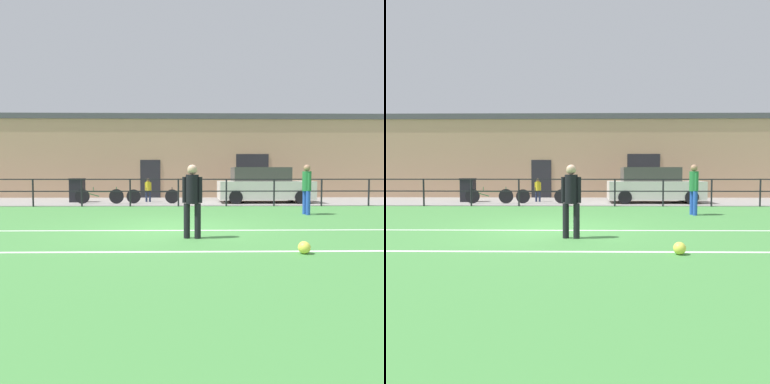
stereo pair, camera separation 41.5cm
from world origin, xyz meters
The scene contains 14 objects.
ground centered at (0.00, 0.00, -0.02)m, with size 60.00×44.00×0.04m, color #478C42.
field_line_touchline centered at (0.00, -0.25, 0.00)m, with size 36.00×0.11×0.00m, color white.
field_line_hash centered at (0.00, -2.63, 0.00)m, with size 36.00×0.11×0.00m, color white.
pavement_strip centered at (0.00, 8.50, 0.01)m, with size 48.00×5.00×0.02m, color gray.
perimeter_fence centered at (0.00, 6.00, 0.75)m, with size 36.07×0.07×1.15m.
clubhouse_facade centered at (0.00, 12.20, 2.33)m, with size 28.00×2.56×4.65m.
player_goalkeeper centered at (0.43, -1.30, 0.90)m, with size 0.43×0.28×1.58m.
player_striker centered at (4.35, 2.99, 0.95)m, with size 0.29×0.46×1.67m.
soccer_ball_match centered at (2.35, -2.82, 0.11)m, with size 0.22×0.22×0.22m, color #E5E04C.
spectator_child centered at (-1.47, 8.07, 0.65)m, with size 0.30×0.19×1.11m.
parked_car_red centered at (3.92, 7.69, 0.79)m, with size 4.29×1.83×1.63m.
bicycle_parked_0 centered at (-3.54, 7.11, 0.36)m, with size 2.17×0.04×0.75m.
bicycle_parked_1 centered at (-1.17, 7.20, 0.35)m, with size 2.36×0.04×0.73m.
trash_bin_0 centered at (-4.79, 8.06, 0.58)m, with size 0.66×0.56×1.11m.
Camera 2 is at (0.70, -8.98, 1.41)m, focal length 33.77 mm.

